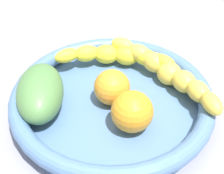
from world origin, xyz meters
TOP-DOWN VIEW (x-y plane):
  - kitchen_counter at (0.00, 0.00)cm, footprint 120.00×120.00cm
  - fruit_bowl at (0.00, 0.00)cm, footprint 33.01×33.01cm
  - banana_draped_left at (-4.55, 9.30)cm, footprint 20.46×17.50cm
  - banana_draped_right at (-9.41, 0.48)cm, footprint 8.27×22.62cm
  - orange_front at (5.59, 3.04)cm, footprint 6.26×6.26cm
  - orange_mid_left at (0.02, -0.04)cm, footprint 5.85×5.85cm
  - mango_green at (1.68, -11.15)cm, footprint 13.61×8.93cm

SIDE VIEW (x-z plane):
  - kitchen_counter at x=0.00cm, z-range 0.00..3.00cm
  - fruit_bowl at x=0.00cm, z-range 3.06..7.27cm
  - banana_draped_right at x=-9.41cm, z-range 5.11..9.23cm
  - banana_draped_left at x=-4.55cm, z-range 4.86..9.91cm
  - orange_mid_left at x=0.02cm, z-range 4.56..10.41cm
  - orange_front at x=5.59cm, z-range 4.56..10.82cm
  - mango_green at x=1.68cm, z-range 4.56..10.90cm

